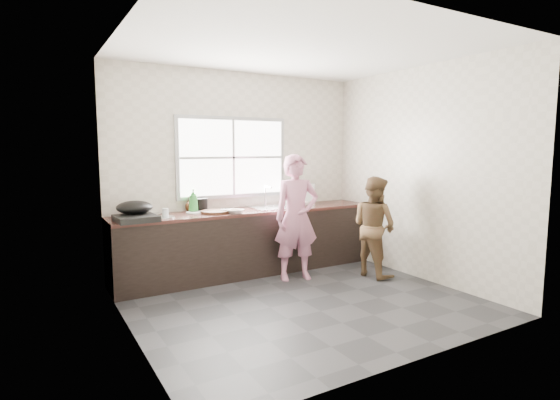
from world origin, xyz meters
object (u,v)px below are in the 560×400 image
bottle_brown_short (191,205)px  dish_rack (298,194)px  bowl_mince (235,211)px  bottle_brown_tall (196,203)px  burner (136,218)px  wok (134,207)px  woman (296,221)px  glass_jar (165,213)px  pot_lid_left (163,217)px  bowl_crabs (303,203)px  plate_food (195,213)px  pot_lid_right (150,214)px  bottle_green (193,200)px  bowl_held (298,206)px  black_pot (199,205)px  person_side (374,226)px  cutting_board (215,212)px

bottle_brown_short → dish_rack: size_ratio=0.41×
bowl_mince → bottle_brown_tall: size_ratio=0.94×
burner → wok: wok is taller
woman → glass_jar: 1.62m
pot_lid_left → bowl_crabs: bearing=3.7°
bowl_crabs → plate_food: bowl_crabs is taller
pot_lid_right → bottle_brown_tall: bearing=0.0°
woman → bottle_green: bearing=161.6°
bottle_green → plate_food: bearing=-95.2°
woman → bowl_mince: (-0.70, 0.34, 0.14)m
plate_food → bottle_brown_short: size_ratio=1.29×
plate_food → bowl_held: bearing=-9.2°
wok → dish_rack: dish_rack is taller
bottle_brown_tall → dish_rack: (1.51, -0.11, 0.05)m
pot_lid_left → black_pot: bearing=31.5°
burner → wok: bearing=82.8°
plate_food → pot_lid_right: 0.55m
black_pot → burner: 0.98m
person_side → bowl_mince: (-1.66, 0.73, 0.23)m
bottle_brown_short → dish_rack: (1.57, -0.11, 0.07)m
dish_rack → pot_lid_right: bearing=-165.1°
bottle_brown_short → plate_food: bearing=-92.6°
person_side → bowl_crabs: size_ratio=7.64×
cutting_board → glass_jar: glass_jar is taller
burner → person_side: bearing=-14.7°
black_pot → pot_lid_right: black_pot is taller
black_pot → plate_food: black_pot is taller
bowl_mince → pot_lid_left: bowl_mince is taller
bottle_brown_short → burner: 0.89m
bowl_held → burner: size_ratio=0.42×
dish_rack → cutting_board: bearing=-154.1°
person_side → bottle_brown_short: bearing=54.5°
person_side → plate_food: person_side is taller
cutting_board → pot_lid_right: size_ratio=1.27×
person_side → cutting_board: size_ratio=3.68×
bowl_crabs → wok: wok is taller
bottle_brown_short → bowl_held: bearing=-16.2°
wok → glass_jar: bearing=-4.1°
bowl_mince → cutting_board: bearing=147.6°
bottle_brown_tall → bottle_brown_short: bottle_brown_tall is taller
cutting_board → burner: burner is taller
bowl_held → black_pot: size_ratio=0.79×
bottle_brown_short → woman: bearing=-34.9°
plate_food → pot_lid_left: bearing=-159.6°
glass_jar → pot_lid_right: size_ratio=0.37×
pot_lid_left → wok: bearing=164.0°
woman → burner: woman is taller
cutting_board → person_side: bearing=-24.7°
bowl_mince → bowl_crabs: (1.16, 0.23, 0.00)m
bottle_brown_short → person_side: bearing=-29.2°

